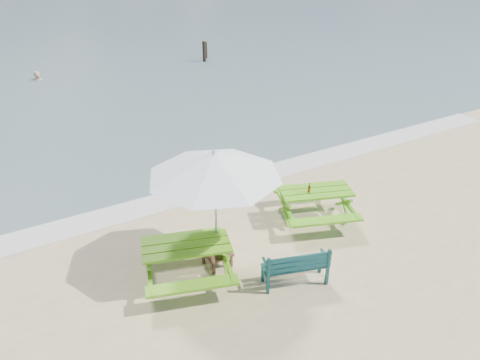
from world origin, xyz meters
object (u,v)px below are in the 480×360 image
beer_bottle (309,189)px  patio_umbrella (215,165)px  side_table (217,258)px  park_bench (295,273)px  swimmer (40,89)px  picnic_table_left (187,262)px  picnic_table_right (315,205)px

beer_bottle → patio_umbrella: bearing=-171.5°
side_table → beer_bottle: 2.73m
park_bench → side_table: size_ratio=2.48×
side_table → swimmer: 16.41m
park_bench → picnic_table_left: bearing=146.0°
park_bench → patio_umbrella: patio_umbrella is taller
park_bench → side_table: (-1.04, 1.24, -0.07)m
picnic_table_left → swimmer: (-0.08, 16.46, -0.80)m
side_table → patio_umbrella: 2.13m
picnic_table_left → park_bench: size_ratio=1.71×
beer_bottle → swimmer: size_ratio=0.14×
picnic_table_right → swimmer: (-3.58, 16.01, -0.80)m
picnic_table_left → beer_bottle: 3.37m
picnic_table_left → picnic_table_right: size_ratio=0.99×
picnic_table_right → side_table: bearing=-172.4°
picnic_table_right → patio_umbrella: bearing=-172.4°
beer_bottle → swimmer: (-3.38, 16.00, -1.29)m
park_bench → side_table: park_bench is taller
picnic_table_left → beer_bottle: beer_bottle is taller
picnic_table_left → side_table: picnic_table_left is taller
picnic_table_right → beer_bottle: bearing=177.0°
beer_bottle → swimmer: beer_bottle is taller
patio_umbrella → beer_bottle: 3.00m
beer_bottle → swimmer: 16.40m
patio_umbrella → beer_bottle: patio_umbrella is taller
side_table → swimmer: (-0.77, 16.39, -0.59)m
swimmer → patio_umbrella: bearing=-87.3°
swimmer → beer_bottle: bearing=-78.1°
patio_umbrella → park_bench: bearing=-50.0°
picnic_table_left → patio_umbrella: patio_umbrella is taller
side_table → beer_bottle: size_ratio=2.32×
park_bench → patio_umbrella: size_ratio=0.50×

